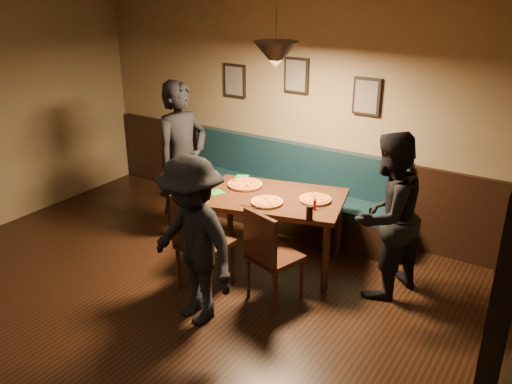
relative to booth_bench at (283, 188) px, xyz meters
The scene contains 23 objects.
floor 3.24m from the booth_bench, 90.00° to the right, with size 7.00×7.00×0.00m, color black.
ceiling 3.94m from the booth_bench, 90.00° to the right, with size 7.00×7.00×0.00m, color silver.
wall_back 0.95m from the booth_bench, 90.00° to the left, with size 6.00×6.00×0.00m, color #8C704F.
wainscot 0.27m from the booth_bench, 90.00° to the left, with size 5.88×0.06×1.00m, color black.
booth_bench is the anchor object (origin of this frame).
picture_left 1.52m from the booth_bench, 163.30° to the left, with size 0.32×0.04×0.42m, color black.
picture_center 1.38m from the booth_bench, 90.00° to the left, with size 0.32×0.04×0.42m, color black.
picture_right 1.52m from the booth_bench, 16.70° to the left, with size 0.32×0.04×0.42m, color black.
pendant_lamp 2.00m from the booth_bench, 65.87° to the right, with size 0.44×0.44×0.25m, color black.
dining_table 0.98m from the booth_bench, 65.87° to the right, with size 1.46×0.94×0.78m, color black.
chair_near_left 1.70m from the booth_bench, 86.83° to the right, with size 0.45×0.45×1.02m, color black, non-canonical shape.
chair_near_right 1.70m from the booth_bench, 62.36° to the right, with size 0.43×0.43×0.96m, color black, non-canonical shape.
diner_left 1.30m from the booth_bench, 133.53° to the right, with size 0.69×0.45×1.89m, color black.
diner_right 1.84m from the booth_bench, 26.99° to the right, with size 0.80×0.63×1.66m, color black.
diner_front 2.22m from the booth_bench, 81.15° to the right, with size 1.02×0.58×1.57m, color black.
pizza_a 0.87m from the booth_bench, 91.52° to the right, with size 0.38×0.38×0.04m, color orange.
pizza_b 1.22m from the booth_bench, 68.14° to the right, with size 0.33×0.33×0.04m, color orange.
pizza_c 1.17m from the booth_bench, 42.86° to the right, with size 0.33×0.33×0.04m, color gold.
soda_glass 1.60m from the booth_bench, 50.76° to the right, with size 0.07×0.07×0.14m, color black.
tabasco_bottle 1.38m from the booth_bench, 46.52° to the right, with size 0.03×0.03×0.13m, color #A70510.
napkin_a 0.69m from the booth_bench, 109.02° to the right, with size 0.14×0.14×0.01m, color #207B34.
napkin_b 1.19m from the booth_bench, 98.86° to the right, with size 0.15×0.15×0.01m, color #1C6B1E.
cutlery_set 1.36m from the booth_bench, 72.83° to the right, with size 0.02×0.18×0.00m, color #B7B8BC.
Camera 1 is at (3.06, -2.17, 2.95)m, focal length 37.36 mm.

